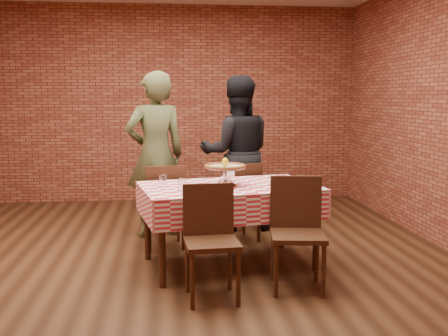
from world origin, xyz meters
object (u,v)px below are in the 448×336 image
at_px(chair_near_left, 212,244).
at_px(pizza_stand, 225,176).
at_px(pizza, 225,167).
at_px(diner_olive, 155,155).
at_px(chair_near_right, 298,235).
at_px(chair_far_right, 238,202).
at_px(water_glass_right, 163,181).
at_px(diner_black, 237,153).
at_px(condiment_caddy, 228,173).
at_px(chair_far_left, 164,206).
at_px(table, 229,226).
at_px(water_glass_left, 182,185).

bearing_deg(chair_near_left, pizza_stand, 72.77).
xyz_separation_m(pizza, diner_olive, (-0.66, 1.15, -0.01)).
bearing_deg(chair_near_right, chair_far_right, 108.66).
bearing_deg(diner_olive, water_glass_right, 78.45).
distance_m(pizza_stand, diner_olive, 1.32).
distance_m(water_glass_right, diner_black, 1.63).
xyz_separation_m(water_glass_right, diner_olive, (-0.09, 1.15, 0.11)).
distance_m(pizza, diner_black, 1.40).
relative_size(pizza_stand, chair_far_right, 0.44).
bearing_deg(pizza_stand, chair_near_left, -103.39).
relative_size(condiment_caddy, chair_near_left, 0.16).
height_order(condiment_caddy, chair_near_left, condiment_caddy).
height_order(chair_far_left, chair_far_right, chair_far_left).
relative_size(pizza, chair_near_right, 0.42).
bearing_deg(condiment_caddy, chair_near_right, -90.54).
distance_m(chair_near_left, diner_olive, 2.06).
relative_size(pizza, diner_black, 0.21).
bearing_deg(chair_near_left, table, 70.51).
bearing_deg(chair_near_right, diner_olive, 131.02).
distance_m(chair_far_right, diner_black, 0.72).
bearing_deg(diner_olive, chair_far_left, 84.69).
xyz_separation_m(pizza_stand, chair_far_left, (-0.57, 0.67, -0.40)).
xyz_separation_m(chair_near_right, chair_far_right, (-0.28, 1.50, -0.02)).
bearing_deg(water_glass_right, diner_black, 58.30).
relative_size(chair_near_left, chair_far_right, 1.03).
height_order(pizza_stand, chair_far_left, pizza_stand).
relative_size(water_glass_right, chair_near_left, 0.12).
xyz_separation_m(chair_far_left, diner_olive, (-0.09, 0.48, 0.48)).
distance_m(pizza, chair_near_right, 0.97).
xyz_separation_m(water_glass_left, diner_black, (0.69, 1.60, 0.09)).
bearing_deg(chair_near_left, condiment_caddy, 73.27).
bearing_deg(table, chair_near_right, -54.23).
bearing_deg(chair_near_left, diner_olive, 99.65).
bearing_deg(chair_near_right, chair_far_left, 137.16).
height_order(chair_near_left, diner_olive, diner_olive).
distance_m(table, pizza_stand, 0.47).
bearing_deg(water_glass_left, table, 28.94).
height_order(chair_near_right, diner_black, diner_black).
height_order(water_glass_right, diner_olive, diner_olive).
relative_size(chair_near_right, diner_black, 0.50).
distance_m(chair_near_right, diner_black, 2.10).
distance_m(water_glass_left, chair_far_right, 1.30).
distance_m(pizza_stand, chair_far_left, 0.96).
relative_size(table, chair_near_right, 1.72).
bearing_deg(pizza, chair_far_left, 130.36).
bearing_deg(chair_near_left, pizza, 72.77).
bearing_deg(pizza_stand, chair_near_right, -51.87).
bearing_deg(chair_near_right, pizza, 136.02).
distance_m(table, chair_near_right, 0.83).
bearing_deg(chair_far_left, condiment_caddy, 142.40).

